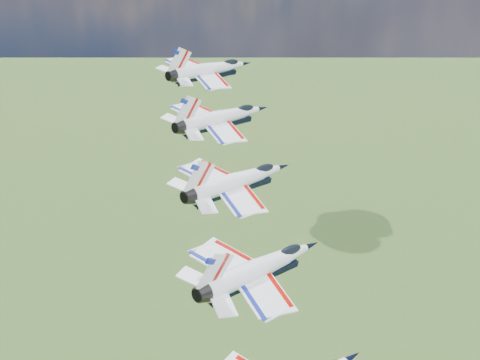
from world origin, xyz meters
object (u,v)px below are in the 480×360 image
Objects in this scene: jet_2 at (240,180)px; jet_3 at (262,267)px; jet_1 at (224,117)px; jet_0 at (212,69)px.

jet_2 is 1.00× the size of jet_3.
jet_1 is 1.00× the size of jet_3.
jet_0 is 41.59m from jet_3.
jet_2 is 13.86m from jet_3.
jet_0 is 27.73m from jet_2.
jet_0 is 1.00× the size of jet_2.
jet_0 is at bearing 145.96° from jet_1.
jet_1 is 27.73m from jet_3.
jet_3 is at bearing -34.04° from jet_0.
jet_1 is 13.86m from jet_2.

